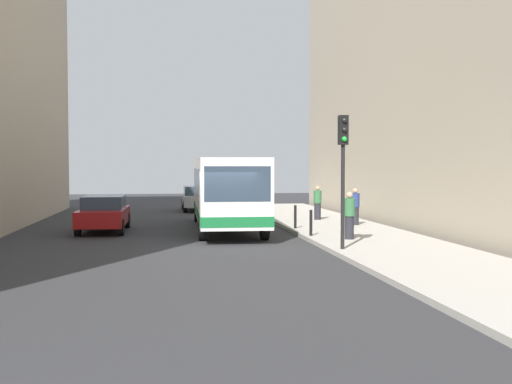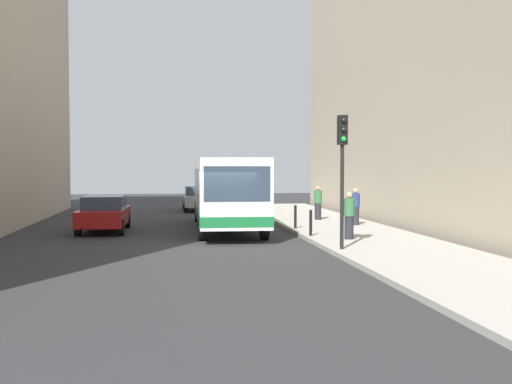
{
  "view_description": "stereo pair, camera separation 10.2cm",
  "coord_description": "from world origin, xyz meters",
  "px_view_note": "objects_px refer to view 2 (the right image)",
  "views": [
    {
      "loc": [
        -1.85,
        -21.07,
        2.68
      ],
      "look_at": [
        1.74,
        2.9,
        1.68
      ],
      "focal_mm": 42.9,
      "sensor_mm": 36.0,
      "label": 1
    },
    {
      "loc": [
        -1.75,
        -21.08,
        2.68
      ],
      "look_at": [
        1.74,
        2.9,
        1.68
      ],
      "focal_mm": 42.9,
      "sensor_mm": 36.0,
      "label": 2
    }
  ],
  "objects_px": {
    "pedestrian_near_signal": "(349,216)",
    "pedestrian_far_sidewalk": "(318,203)",
    "car_behind_bus": "(198,198)",
    "traffic_light": "(342,156)",
    "pedestrian_mid_sidewalk": "(355,207)",
    "bus": "(226,189)",
    "car_beside_bus": "(104,213)",
    "bollard_mid": "(295,217)",
    "bollard_near": "(311,223)"
  },
  "relations": [
    {
      "from": "pedestrian_near_signal",
      "to": "car_beside_bus",
      "type": "bearing_deg",
      "value": 173.77
    },
    {
      "from": "pedestrian_near_signal",
      "to": "pedestrian_mid_sidewalk",
      "type": "height_order",
      "value": "pedestrian_near_signal"
    },
    {
      "from": "pedestrian_near_signal",
      "to": "bollard_near",
      "type": "bearing_deg",
      "value": 155.57
    },
    {
      "from": "car_behind_bus",
      "to": "bollard_near",
      "type": "xyz_separation_m",
      "value": [
        3.32,
        -15.65,
        -0.16
      ]
    },
    {
      "from": "car_behind_bus",
      "to": "bollard_near",
      "type": "bearing_deg",
      "value": 101.83
    },
    {
      "from": "car_behind_bus",
      "to": "pedestrian_mid_sidewalk",
      "type": "xyz_separation_m",
      "value": [
        6.2,
        -11.9,
        0.16
      ]
    },
    {
      "from": "traffic_light",
      "to": "pedestrian_far_sidewalk",
      "type": "xyz_separation_m",
      "value": [
        1.83,
        10.3,
        -2.05
      ]
    },
    {
      "from": "pedestrian_mid_sidewalk",
      "to": "pedestrian_near_signal",
      "type": "bearing_deg",
      "value": -82.64
    },
    {
      "from": "bus",
      "to": "car_beside_bus",
      "type": "distance_m",
      "value": 5.17
    },
    {
      "from": "traffic_light",
      "to": "pedestrian_near_signal",
      "type": "relative_size",
      "value": 2.48
    },
    {
      "from": "bus",
      "to": "car_beside_bus",
      "type": "bearing_deg",
      "value": 4.83
    },
    {
      "from": "bus",
      "to": "bollard_near",
      "type": "bearing_deg",
      "value": 123.9
    },
    {
      "from": "traffic_light",
      "to": "bollard_mid",
      "type": "height_order",
      "value": "traffic_light"
    },
    {
      "from": "traffic_light",
      "to": "pedestrian_near_signal",
      "type": "xyz_separation_m",
      "value": [
        0.98,
        2.47,
        -2.03
      ]
    },
    {
      "from": "car_behind_bus",
      "to": "bollard_near",
      "type": "relative_size",
      "value": 4.64
    },
    {
      "from": "bus",
      "to": "pedestrian_mid_sidewalk",
      "type": "bearing_deg",
      "value": 176.21
    },
    {
      "from": "traffic_light",
      "to": "pedestrian_mid_sidewalk",
      "type": "xyz_separation_m",
      "value": [
        2.78,
        7.46,
        -2.06
      ]
    },
    {
      "from": "bus",
      "to": "car_beside_bus",
      "type": "xyz_separation_m",
      "value": [
        -5.08,
        -0.28,
        -0.94
      ]
    },
    {
      "from": "pedestrian_far_sidewalk",
      "to": "bus",
      "type": "bearing_deg",
      "value": -162.32
    },
    {
      "from": "bollard_near",
      "to": "bollard_mid",
      "type": "height_order",
      "value": "same"
    },
    {
      "from": "car_behind_bus",
      "to": "pedestrian_far_sidewalk",
      "type": "bearing_deg",
      "value": 119.95
    },
    {
      "from": "bus",
      "to": "traffic_light",
      "type": "relative_size",
      "value": 2.7
    },
    {
      "from": "bollard_near",
      "to": "bollard_mid",
      "type": "xyz_separation_m",
      "value": [
        0.0,
        2.71,
        0.0
      ]
    },
    {
      "from": "pedestrian_near_signal",
      "to": "pedestrian_mid_sidewalk",
      "type": "distance_m",
      "value": 5.3
    },
    {
      "from": "car_beside_bus",
      "to": "traffic_light",
      "type": "distance_m",
      "value": 11.24
    },
    {
      "from": "traffic_light",
      "to": "pedestrian_near_signal",
      "type": "height_order",
      "value": "traffic_light"
    },
    {
      "from": "bollard_near",
      "to": "bollard_mid",
      "type": "relative_size",
      "value": 1.0
    },
    {
      "from": "bollard_near",
      "to": "pedestrian_near_signal",
      "type": "distance_m",
      "value": 1.67
    },
    {
      "from": "car_beside_bus",
      "to": "bollard_near",
      "type": "bearing_deg",
      "value": 154.01
    },
    {
      "from": "bollard_near",
      "to": "traffic_light",
      "type": "bearing_deg",
      "value": -88.45
    },
    {
      "from": "car_behind_bus",
      "to": "bollard_mid",
      "type": "xyz_separation_m",
      "value": [
        3.32,
        -12.94,
        -0.16
      ]
    },
    {
      "from": "traffic_light",
      "to": "car_beside_bus",
      "type": "bearing_deg",
      "value": 135.67
    },
    {
      "from": "bus",
      "to": "traffic_light",
      "type": "height_order",
      "value": "traffic_light"
    },
    {
      "from": "pedestrian_mid_sidewalk",
      "to": "pedestrian_far_sidewalk",
      "type": "bearing_deg",
      "value": 135.76
    },
    {
      "from": "car_behind_bus",
      "to": "bus",
      "type": "bearing_deg",
      "value": 92.94
    },
    {
      "from": "bollard_mid",
      "to": "pedestrian_near_signal",
      "type": "bearing_deg",
      "value": -74.71
    },
    {
      "from": "bus",
      "to": "pedestrian_mid_sidewalk",
      "type": "height_order",
      "value": "bus"
    },
    {
      "from": "pedestrian_mid_sidewalk",
      "to": "car_beside_bus",
      "type": "bearing_deg",
      "value": -154.08
    },
    {
      "from": "pedestrian_near_signal",
      "to": "pedestrian_far_sidewalk",
      "type": "relative_size",
      "value": 1.02
    },
    {
      "from": "pedestrian_near_signal",
      "to": "pedestrian_mid_sidewalk",
      "type": "bearing_deg",
      "value": 94.44
    },
    {
      "from": "pedestrian_far_sidewalk",
      "to": "pedestrian_mid_sidewalk",
      "type": "bearing_deg",
      "value": -80.35
    },
    {
      "from": "car_behind_bus",
      "to": "pedestrian_near_signal",
      "type": "xyz_separation_m",
      "value": [
        4.39,
        -16.88,
        0.19
      ]
    },
    {
      "from": "bollard_mid",
      "to": "bus",
      "type": "bearing_deg",
      "value": 149.87
    },
    {
      "from": "bus",
      "to": "pedestrian_near_signal",
      "type": "relative_size",
      "value": 6.71
    },
    {
      "from": "car_beside_bus",
      "to": "pedestrian_near_signal",
      "type": "distance_m",
      "value": 10.29
    },
    {
      "from": "car_behind_bus",
      "to": "traffic_light",
      "type": "xyz_separation_m",
      "value": [
        3.42,
        -19.35,
        2.22
      ]
    },
    {
      "from": "bollard_near",
      "to": "pedestrian_near_signal",
      "type": "xyz_separation_m",
      "value": [
        1.08,
        -1.23,
        0.35
      ]
    },
    {
      "from": "pedestrian_far_sidewalk",
      "to": "car_behind_bus",
      "type": "bearing_deg",
      "value": 111.2
    },
    {
      "from": "pedestrian_near_signal",
      "to": "pedestrian_far_sidewalk",
      "type": "distance_m",
      "value": 7.88
    },
    {
      "from": "bus",
      "to": "pedestrian_far_sidewalk",
      "type": "xyz_separation_m",
      "value": [
        4.63,
        2.32,
        -0.77
      ]
    }
  ]
}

